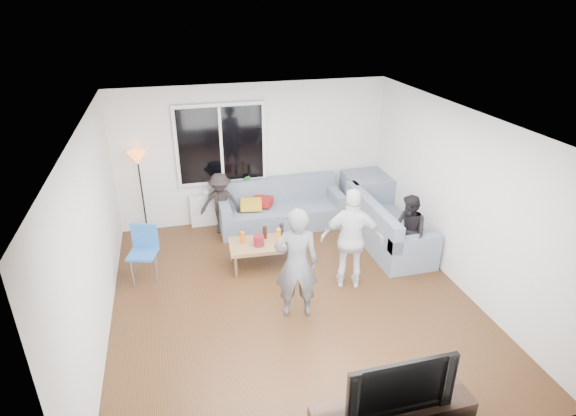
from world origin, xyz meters
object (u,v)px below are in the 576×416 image
object	(u,v)px
side_chair	(143,255)
floor_lamp	(142,194)
sofa_back_section	(281,205)
player_right	(352,239)
coffee_table	(264,254)
spectator_back	(221,203)
sofa_right_section	(389,223)
player_left	(296,264)
spectator_right	(409,232)
television	(396,380)

from	to	relation	value
side_chair	floor_lamp	distance (m)	1.59
sofa_back_section	player_right	distance (m)	2.26
coffee_table	spectator_back	xyz separation A→B (m)	(-0.52, 1.32, 0.37)
sofa_back_section	sofa_right_section	world-z (taller)	same
side_chair	player_left	xyz separation A→B (m)	(2.01, -1.40, 0.37)
player_left	player_right	world-z (taller)	player_left
side_chair	player_right	world-z (taller)	player_right
sofa_right_section	spectator_back	bearing A→B (deg)	66.21
spectator_right	coffee_table	bearing A→B (deg)	-117.92
spectator_right	spectator_back	bearing A→B (deg)	-138.09
sofa_right_section	side_chair	size ratio (longest dim) A/B	2.33
floor_lamp	player_right	xyz separation A→B (m)	(2.98, -2.48, -0.00)
floor_lamp	coffee_table	bearing A→B (deg)	-40.77
coffee_table	floor_lamp	xyz separation A→B (m)	(-1.85, 1.60, 0.58)
television	sofa_right_section	bearing A→B (deg)	64.94
coffee_table	side_chair	bearing A→B (deg)	178.51
player_right	television	xyz separation A→B (m)	(-0.59, -2.60, -0.03)
side_chair	sofa_back_section	bearing A→B (deg)	43.45
floor_lamp	spectator_right	xyz separation A→B (m)	(4.07, -2.17, -0.18)
side_chair	floor_lamp	world-z (taller)	floor_lamp
coffee_table	spectator_back	bearing A→B (deg)	111.39
sofa_right_section	coffee_table	size ratio (longest dim) A/B	1.82
sofa_back_section	player_right	world-z (taller)	player_right
sofa_back_section	television	distance (m)	4.78
player_right	spectator_right	distance (m)	1.15
coffee_table	television	bearing A→B (deg)	-81.27
player_left	spectator_back	size ratio (longest dim) A/B	1.40
sofa_back_section	spectator_right	xyz separation A→B (m)	(1.62, -1.86, 0.17)
side_chair	player_left	bearing A→B (deg)	-18.18
player_left	television	bearing A→B (deg)	110.93
coffee_table	television	size ratio (longest dim) A/B	1.03
coffee_table	player_left	world-z (taller)	player_left
sofa_back_section	player_right	xyz separation A→B (m)	(0.53, -2.17, 0.35)
player_left	floor_lamp	bearing A→B (deg)	-44.75
floor_lamp	player_right	bearing A→B (deg)	-39.77
sofa_right_section	player_right	bearing A→B (deg)	132.27
sofa_right_section	spectator_back	world-z (taller)	spectator_back
sofa_back_section	side_chair	xyz separation A→B (m)	(-2.45, -1.24, 0.01)
coffee_table	television	distance (m)	3.57
sofa_right_section	side_chair	xyz separation A→B (m)	(-4.07, -0.06, 0.01)
sofa_right_section	player_right	distance (m)	1.52
floor_lamp	spectator_back	bearing A→B (deg)	-11.89
television	player_right	bearing A→B (deg)	77.25
sofa_back_section	floor_lamp	xyz separation A→B (m)	(-2.45, 0.31, 0.36)
player_left	spectator_back	distance (m)	2.76
sofa_back_section	coffee_table	distance (m)	1.44
sofa_back_section	television	bearing A→B (deg)	-90.70
side_chair	floor_lamp	size ratio (longest dim) A/B	0.55
sofa_back_section	player_left	xyz separation A→B (m)	(-0.43, -2.64, 0.37)
sofa_back_section	player_left	world-z (taller)	player_left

